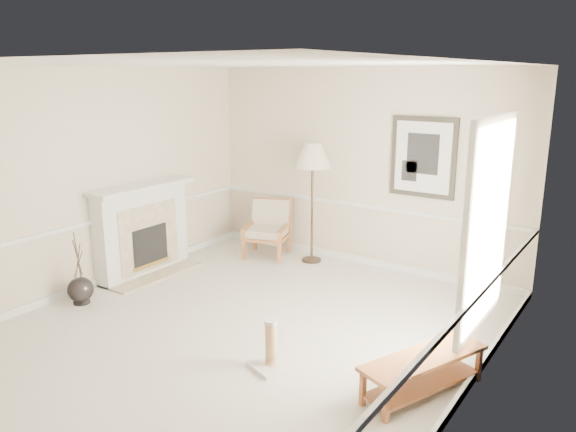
# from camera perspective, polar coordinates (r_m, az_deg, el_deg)

# --- Properties ---
(ground) EXTENTS (5.50, 5.50, 0.00)m
(ground) POSITION_cam_1_polar(r_m,az_deg,el_deg) (6.53, -4.23, -11.22)
(ground) COLOR silver
(ground) RESTS_ON ground
(room) EXTENTS (5.04, 5.54, 2.92)m
(room) POSITION_cam_1_polar(r_m,az_deg,el_deg) (5.94, -3.05, 5.15)
(room) COLOR beige
(room) RESTS_ON ground
(fireplace) EXTENTS (0.64, 1.64, 1.31)m
(fireplace) POSITION_cam_1_polar(r_m,az_deg,el_deg) (8.25, -14.54, -1.40)
(fireplace) COLOR white
(fireplace) RESTS_ON ground
(floor_vase) EXTENTS (0.32, 0.32, 0.94)m
(floor_vase) POSITION_cam_1_polar(r_m,az_deg,el_deg) (7.54, -20.32, -7.10)
(floor_vase) COLOR black
(floor_vase) RESTS_ON ground
(armchair) EXTENTS (0.85, 0.88, 0.87)m
(armchair) POSITION_cam_1_polar(r_m,az_deg,el_deg) (8.89, -2.00, -0.99)
(armchair) COLOR brown
(armchair) RESTS_ON ground
(floor_lamp) EXTENTS (0.72, 0.72, 1.82)m
(floor_lamp) POSITION_cam_1_polar(r_m,az_deg,el_deg) (8.31, 2.52, 5.85)
(floor_lamp) COLOR black
(floor_lamp) RESTS_ON ground
(bench) EXTENTS (0.84, 1.33, 0.37)m
(bench) POSITION_cam_1_polar(r_m,az_deg,el_deg) (5.35, 13.60, -14.79)
(bench) COLOR brown
(bench) RESTS_ON ground
(scratching_post) EXTENTS (0.46, 0.46, 0.51)m
(scratching_post) POSITION_cam_1_polar(r_m,az_deg,el_deg) (5.63, -1.73, -13.75)
(scratching_post) COLOR silver
(scratching_post) RESTS_ON ground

